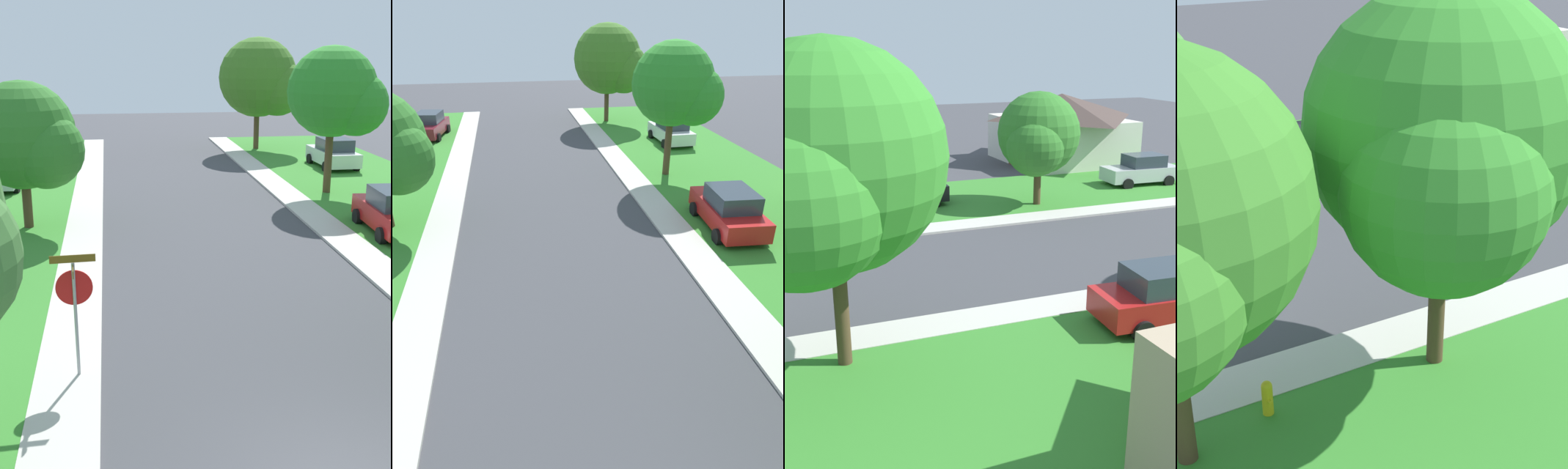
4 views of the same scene
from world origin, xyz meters
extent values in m
cube|color=beige|center=(4.70, 12.00, 0.05)|extent=(1.40, 56.00, 0.10)
cube|color=#38842D|center=(9.40, 12.00, 0.04)|extent=(8.00, 56.00, 0.08)
cube|color=beige|center=(-4.70, 12.00, 0.05)|extent=(1.40, 56.00, 0.10)
cube|color=#38842D|center=(-9.40, 12.00, 0.04)|extent=(8.00, 56.00, 0.08)
cylinder|color=#9E9EA3|center=(-4.46, 4.41, 1.30)|extent=(0.07, 0.07, 2.60)
cylinder|color=red|center=(-4.46, 4.46, 2.05)|extent=(0.76, 0.07, 0.76)
cylinder|color=white|center=(-4.46, 4.48, 2.05)|extent=(0.67, 0.04, 0.67)
cylinder|color=red|center=(-4.46, 4.48, 2.05)|extent=(0.55, 0.03, 0.55)
cube|color=brown|center=(-4.46, 4.41, 2.69)|extent=(0.92, 0.07, 0.16)
cube|color=brown|center=(-4.46, 4.41, 2.50)|extent=(0.07, 0.92, 0.16)
cube|color=silver|center=(-8.93, 23.94, 0.70)|extent=(1.98, 4.37, 0.76)
cube|color=#2D3842|center=(-8.92, 24.14, 1.42)|extent=(1.69, 2.16, 0.68)
cylinder|color=black|center=(-8.09, 22.57, 0.32)|extent=(0.27, 0.65, 0.64)
cylinder|color=black|center=(-9.88, 22.65, 0.32)|extent=(0.27, 0.65, 0.64)
cylinder|color=black|center=(-7.98, 25.24, 0.32)|extent=(0.27, 0.65, 0.64)
cylinder|color=black|center=(-9.77, 25.31, 0.32)|extent=(0.27, 0.65, 0.64)
cube|color=black|center=(-9.01, 10.00, 0.70)|extent=(1.98, 4.37, 0.76)
cube|color=#2D3842|center=(-9.00, 10.20, 1.42)|extent=(1.69, 2.17, 0.68)
cylinder|color=black|center=(-8.16, 8.63, 0.32)|extent=(0.27, 0.65, 0.64)
cylinder|color=black|center=(-9.96, 8.70, 0.32)|extent=(0.27, 0.65, 0.64)
cylinder|color=black|center=(-8.05, 11.29, 0.32)|extent=(0.27, 0.65, 0.64)
cylinder|color=black|center=(-9.85, 11.37, 0.32)|extent=(0.27, 0.65, 0.64)
cube|color=red|center=(6.83, 13.77, 0.70)|extent=(2.09, 4.41, 0.76)
cube|color=#2D3842|center=(6.82, 13.57, 1.42)|extent=(1.74, 2.20, 0.68)
cylinder|color=black|center=(5.84, 12.50, 0.32)|extent=(0.28, 0.65, 0.64)
cylinder|color=black|center=(7.64, 12.38, 0.32)|extent=(0.28, 0.65, 0.64)
cylinder|color=#4C3823|center=(5.94, 4.62, 1.70)|extent=(0.36, 0.36, 3.39)
sphere|color=#348B2B|center=(5.94, 4.62, 5.30)|extent=(5.44, 5.44, 5.44)
sphere|color=#348B2B|center=(7.17, 3.80, 4.62)|extent=(3.81, 3.81, 3.81)
cylinder|color=#4C3823|center=(-6.83, 16.32, 1.11)|extent=(0.36, 0.36, 2.22)
sphere|color=#2E7426|center=(-6.83, 16.32, 3.63)|extent=(4.03, 4.03, 4.03)
sphere|color=#2E7426|center=(-5.92, 15.72, 3.13)|extent=(2.82, 2.82, 2.82)
cube|color=silver|center=(-17.18, 23.20, 1.50)|extent=(8.54, 7.36, 3.00)
pyramid|color=#473833|center=(-17.18, 23.20, 3.80)|extent=(9.15, 7.97, 1.60)
cube|color=#51331E|center=(-17.11, 19.58, 1.05)|extent=(1.00, 0.08, 2.10)
camera|label=1|loc=(-3.65, -7.78, 6.79)|focal=48.10mm
camera|label=2|loc=(-1.75, -1.19, 7.92)|focal=33.41mm
camera|label=3|loc=(20.16, 2.74, 7.80)|focal=47.19mm
camera|label=4|loc=(16.64, -3.14, 9.09)|focal=54.74mm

